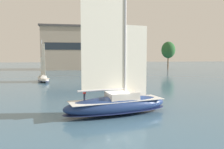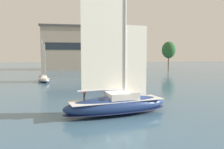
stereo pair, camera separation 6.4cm
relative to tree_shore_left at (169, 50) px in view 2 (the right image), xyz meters
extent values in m
plane|color=#42667F|center=(-39.57, -72.23, -9.09)|extent=(400.00, 400.00, 0.00)
cube|color=tan|center=(-39.55, 9.95, 0.57)|extent=(35.82, 14.48, 19.31)
cube|color=#1E2833|center=(-39.55, 2.64, 1.54)|extent=(32.23, 0.10, 3.09)
cube|color=#514C4C|center=(-39.55, 9.95, 10.58)|extent=(37.02, 15.68, 0.70)
cylinder|color=brown|center=(0.00, 0.00, -5.58)|extent=(0.56, 0.56, 7.01)
ellipsoid|color=#285B2D|center=(0.00, 0.00, 0.04)|extent=(6.31, 6.31, 7.71)
cylinder|color=#4C3828|center=(-12.79, 7.20, -5.87)|extent=(0.51, 0.51, 6.43)
ellipsoid|color=#285B2D|center=(-12.79, 7.20, -0.71)|extent=(5.79, 5.79, 7.08)
ellipsoid|color=navy|center=(-39.57, -72.23, -8.08)|extent=(12.29, 5.58, 2.02)
ellipsoid|color=#19234C|center=(-39.57, -72.23, -8.63)|extent=(12.42, 5.64, 0.24)
cube|color=silver|center=(-39.57, -72.23, -7.49)|extent=(10.79, 4.78, 0.06)
cube|color=beige|center=(-38.99, -72.11, -7.05)|extent=(3.72, 2.93, 0.83)
cylinder|color=silver|center=(-38.64, -72.04, -0.04)|extent=(0.24, 0.24, 14.84)
cylinder|color=silver|center=(-41.26, -72.57, -6.28)|extent=(5.28, 1.24, 0.20)
cube|color=silver|center=(-41.05, -72.52, -0.19)|extent=(4.83, 0.99, 12.17)
cube|color=silver|center=(-37.26, -71.77, -3.38)|extent=(2.57, 0.54, 8.16)
cylinder|color=#232838|center=(-43.14, -72.53, -7.04)|extent=(0.24, 0.24, 0.85)
cylinder|color=red|center=(-43.14, -72.53, -6.29)|extent=(0.40, 0.40, 0.65)
sphere|color=tan|center=(-43.14, -72.53, -5.84)|extent=(0.24, 0.24, 0.24)
ellipsoid|color=silver|center=(-51.33, -39.58, -8.46)|extent=(4.42, 7.65, 1.26)
ellipsoid|color=#19234C|center=(-51.33, -39.58, -8.80)|extent=(4.46, 7.73, 0.15)
cube|color=beige|center=(-51.33, -39.58, -8.08)|extent=(3.81, 6.71, 0.06)
cube|color=beige|center=(-51.46, -39.23, -7.80)|extent=(2.06, 2.43, 0.52)
cylinder|color=silver|center=(-51.53, -39.02, -3.44)|extent=(0.15, 0.15, 9.23)
cylinder|color=silver|center=(-50.97, -40.59, -7.32)|extent=(1.23, 3.17, 0.13)
cube|color=silver|center=(-51.02, -40.46, -3.53)|extent=(1.05, 2.89, 7.57)
cube|color=silver|center=(-51.83, -38.16, -5.52)|extent=(0.57, 1.54, 5.08)
ellipsoid|color=maroon|center=(-25.75, -24.54, -8.37)|extent=(6.57, 8.44, 1.44)
ellipsoid|color=#19234C|center=(-25.75, -24.54, -8.76)|extent=(6.63, 8.53, 0.17)
cube|color=silver|center=(-25.75, -24.54, -7.94)|extent=(5.70, 7.38, 0.06)
cube|color=beige|center=(-25.98, -24.89, -7.61)|extent=(2.68, 2.90, 0.59)
cylinder|color=silver|center=(-26.12, -25.11, -2.60)|extent=(0.17, 0.17, 10.62)
cylinder|color=silver|center=(-25.09, -23.50, -7.06)|extent=(2.17, 3.30, 0.14)
cylinder|color=silver|center=(-25.09, -23.50, -6.96)|extent=(2.04, 3.03, 0.23)
cylinder|color=yellow|center=(-36.38, -62.11, -8.66)|extent=(1.13, 1.13, 0.85)
cone|color=yellow|center=(-36.38, -62.11, -7.72)|extent=(0.85, 0.85, 1.04)
sphere|color=#F2F266|center=(-36.38, -62.11, -7.12)|extent=(0.16, 0.16, 0.16)
camera|label=1|loc=(-44.45, -95.32, -2.64)|focal=35.00mm
camera|label=2|loc=(-44.39, -95.33, -2.64)|focal=35.00mm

